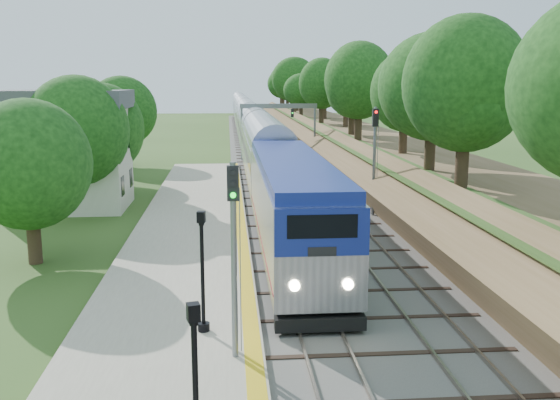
{
  "coord_description": "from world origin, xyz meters",
  "views": [
    {
      "loc": [
        -3.02,
        -13.03,
        8.57
      ],
      "look_at": [
        -0.5,
        17.15,
        2.8
      ],
      "focal_mm": 40.0,
      "sensor_mm": 36.0,
      "label": 1
    }
  ],
  "objects": [
    {
      "name": "signal_platform",
      "position": [
        -2.9,
        4.71,
        4.02
      ],
      "size": [
        0.35,
        0.28,
        5.93
      ],
      "color": "slate",
      "rests_on": "platform"
    },
    {
      "name": "trackbed",
      "position": [
        2.0,
        60.0,
        0.07
      ],
      "size": [
        9.5,
        170.0,
        0.28
      ],
      "color": "#4C4944",
      "rests_on": "ground"
    },
    {
      "name": "train",
      "position": [
        0.0,
        80.26,
        2.38
      ],
      "size": [
        3.19,
        149.69,
        4.7
      ],
      "color": "black",
      "rests_on": "trackbed"
    },
    {
      "name": "signal_farside",
      "position": [
        6.2,
        25.55,
        4.33
      ],
      "size": [
        0.38,
        0.3,
        6.89
      ],
      "color": "slate",
      "rests_on": "ground"
    },
    {
      "name": "station_building",
      "position": [
        -14.0,
        30.0,
        4.09
      ],
      "size": [
        8.6,
        6.6,
        8.0
      ],
      "color": "silver",
      "rests_on": "ground"
    },
    {
      "name": "platform",
      "position": [
        -5.2,
        16.0,
        0.19
      ],
      "size": [
        6.4,
        68.0,
        0.38
      ],
      "primitive_type": "cube",
      "color": "#9D957F",
      "rests_on": "ground"
    },
    {
      "name": "trees_behind_platform",
      "position": [
        -11.17,
        20.67,
        4.53
      ],
      "size": [
        7.82,
        53.32,
        7.21
      ],
      "color": "#332316",
      "rests_on": "ground"
    },
    {
      "name": "signal_gantry",
      "position": [
        2.47,
        54.99,
        4.82
      ],
      "size": [
        8.4,
        0.38,
        6.2
      ],
      "color": "slate",
      "rests_on": "ground"
    },
    {
      "name": "embankment",
      "position": [
        10.35,
        60.0,
        1.95
      ],
      "size": [
        10.64,
        170.0,
        11.7
      ],
      "color": "brown",
      "rests_on": "ground"
    },
    {
      "name": "yellow_stripe",
      "position": [
        -2.35,
        16.0,
        0.39
      ],
      "size": [
        0.55,
        68.0,
        0.01
      ],
      "primitive_type": "cube",
      "color": "gold",
      "rests_on": "platform"
    },
    {
      "name": "lamppost_far",
      "position": [
        -3.92,
        6.75,
        2.2
      ],
      "size": [
        0.4,
        0.4,
        4.08
      ],
      "color": "black",
      "rests_on": "platform"
    }
  ]
}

